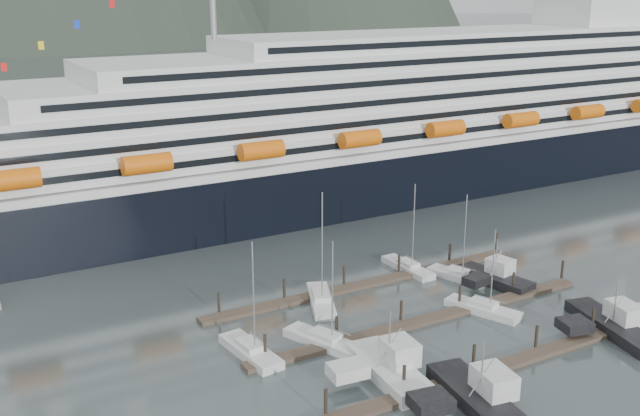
{
  "coord_description": "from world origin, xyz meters",
  "views": [
    {
      "loc": [
        -57.09,
        -62.11,
        39.18
      ],
      "look_at": [
        -8.91,
        22.0,
        9.95
      ],
      "focal_mm": 42.0,
      "sensor_mm": 36.0,
      "label": 1
    }
  ],
  "objects_px": {
    "sailboat_c": "(483,310)",
    "sailboat_f": "(457,276)",
    "sailboat_g": "(408,268)",
    "trawler_c": "(612,325)",
    "trawler_e": "(494,278)",
    "trawler_b": "(387,368)",
    "sailboat_a": "(251,352)",
    "sailboat_b": "(325,342)",
    "trawler_a": "(479,399)",
    "sailboat_e": "(321,301)",
    "cruise_ship": "(409,127)"
  },
  "relations": [
    {
      "from": "sailboat_c",
      "to": "sailboat_e",
      "type": "xyz_separation_m",
      "value": [
        -16.13,
        12.15,
        0.03
      ]
    },
    {
      "from": "sailboat_b",
      "to": "sailboat_f",
      "type": "xyz_separation_m",
      "value": [
        25.79,
        8.08,
        -0.01
      ]
    },
    {
      "from": "trawler_b",
      "to": "sailboat_c",
      "type": "bearing_deg",
      "value": -64.06
    },
    {
      "from": "sailboat_g",
      "to": "trawler_c",
      "type": "height_order",
      "value": "sailboat_g"
    },
    {
      "from": "sailboat_e",
      "to": "sailboat_g",
      "type": "height_order",
      "value": "sailboat_e"
    },
    {
      "from": "cruise_ship",
      "to": "sailboat_c",
      "type": "height_order",
      "value": "cruise_ship"
    },
    {
      "from": "sailboat_c",
      "to": "trawler_c",
      "type": "bearing_deg",
      "value": -161.8
    },
    {
      "from": "sailboat_a",
      "to": "trawler_e",
      "type": "height_order",
      "value": "sailboat_a"
    },
    {
      "from": "sailboat_a",
      "to": "sailboat_g",
      "type": "bearing_deg",
      "value": -73.85
    },
    {
      "from": "sailboat_c",
      "to": "sailboat_f",
      "type": "bearing_deg",
      "value": -44.52
    },
    {
      "from": "sailboat_g",
      "to": "trawler_b",
      "type": "relative_size",
      "value": 1.04
    },
    {
      "from": "cruise_ship",
      "to": "sailboat_g",
      "type": "height_order",
      "value": "cruise_ship"
    },
    {
      "from": "sailboat_g",
      "to": "trawler_b",
      "type": "xyz_separation_m",
      "value": [
        -19.68,
        -23.28,
        0.59
      ]
    },
    {
      "from": "sailboat_e",
      "to": "sailboat_a",
      "type": "bearing_deg",
      "value": 143.73
    },
    {
      "from": "sailboat_a",
      "to": "sailboat_g",
      "type": "relative_size",
      "value": 1.05
    },
    {
      "from": "sailboat_c",
      "to": "trawler_c",
      "type": "distance_m",
      "value": 14.92
    },
    {
      "from": "sailboat_e",
      "to": "trawler_b",
      "type": "relative_size",
      "value": 1.22
    },
    {
      "from": "sailboat_c",
      "to": "trawler_c",
      "type": "xyz_separation_m",
      "value": [
        9.45,
        -11.53,
        0.5
      ]
    },
    {
      "from": "sailboat_g",
      "to": "trawler_c",
      "type": "xyz_separation_m",
      "value": [
        9.09,
        -27.66,
        0.5
      ]
    },
    {
      "from": "sailboat_c",
      "to": "trawler_a",
      "type": "relative_size",
      "value": 0.78
    },
    {
      "from": "sailboat_e",
      "to": "trawler_b",
      "type": "height_order",
      "value": "sailboat_e"
    },
    {
      "from": "sailboat_a",
      "to": "trawler_c",
      "type": "bearing_deg",
      "value": -117.47
    },
    {
      "from": "sailboat_f",
      "to": "sailboat_g",
      "type": "distance_m",
      "value": 7.17
    },
    {
      "from": "sailboat_b",
      "to": "trawler_e",
      "type": "height_order",
      "value": "sailboat_b"
    },
    {
      "from": "cruise_ship",
      "to": "sailboat_e",
      "type": "height_order",
      "value": "cruise_ship"
    },
    {
      "from": "cruise_ship",
      "to": "trawler_c",
      "type": "xyz_separation_m",
      "value": [
        -17.92,
        -64.87,
        -11.14
      ]
    },
    {
      "from": "trawler_a",
      "to": "trawler_c",
      "type": "bearing_deg",
      "value": -69.87
    },
    {
      "from": "trawler_c",
      "to": "sailboat_f",
      "type": "bearing_deg",
      "value": 25.81
    },
    {
      "from": "trawler_a",
      "to": "sailboat_e",
      "type": "bearing_deg",
      "value": 11.07
    },
    {
      "from": "trawler_b",
      "to": "trawler_e",
      "type": "xyz_separation_m",
      "value": [
        26.91,
        13.48,
        -0.1
      ]
    },
    {
      "from": "cruise_ship",
      "to": "trawler_b",
      "type": "xyz_separation_m",
      "value": [
        -46.68,
        -60.5,
        -11.04
      ]
    },
    {
      "from": "sailboat_c",
      "to": "cruise_ship",
      "type": "bearing_deg",
      "value": -48.31
    },
    {
      "from": "sailboat_b",
      "to": "trawler_e",
      "type": "distance_m",
      "value": 29.29
    },
    {
      "from": "trawler_a",
      "to": "trawler_b",
      "type": "height_order",
      "value": "trawler_b"
    },
    {
      "from": "sailboat_c",
      "to": "trawler_a",
      "type": "xyz_separation_m",
      "value": [
        -15.09,
        -16.37,
        0.56
      ]
    },
    {
      "from": "cruise_ship",
      "to": "sailboat_e",
      "type": "bearing_deg",
      "value": -136.56
    },
    {
      "from": "sailboat_b",
      "to": "sailboat_c",
      "type": "distance_m",
      "value": 21.49
    },
    {
      "from": "sailboat_a",
      "to": "sailboat_f",
      "type": "distance_m",
      "value": 34.6
    },
    {
      "from": "sailboat_f",
      "to": "sailboat_a",
      "type": "bearing_deg",
      "value": 82.53
    },
    {
      "from": "sailboat_e",
      "to": "trawler_a",
      "type": "distance_m",
      "value": 28.54
    },
    {
      "from": "sailboat_e",
      "to": "sailboat_g",
      "type": "xyz_separation_m",
      "value": [
        16.49,
        3.98,
        -0.03
      ]
    },
    {
      "from": "trawler_a",
      "to": "trawler_b",
      "type": "xyz_separation_m",
      "value": [
        -4.22,
        9.21,
        0.02
      ]
    },
    {
      "from": "sailboat_a",
      "to": "sailboat_b",
      "type": "relative_size",
      "value": 1.06
    },
    {
      "from": "trawler_b",
      "to": "sailboat_g",
      "type": "bearing_deg",
      "value": -34.6
    },
    {
      "from": "trawler_c",
      "to": "sailboat_e",
      "type": "bearing_deg",
      "value": 59.97
    },
    {
      "from": "sailboat_c",
      "to": "trawler_c",
      "type": "relative_size",
      "value": 0.8
    },
    {
      "from": "sailboat_f",
      "to": "sailboat_g",
      "type": "bearing_deg",
      "value": 16.75
    },
    {
      "from": "trawler_a",
      "to": "trawler_b",
      "type": "relative_size",
      "value": 1.15
    },
    {
      "from": "sailboat_e",
      "to": "sailboat_f",
      "type": "bearing_deg",
      "value": -72.37
    },
    {
      "from": "trawler_e",
      "to": "trawler_b",
      "type": "bearing_deg",
      "value": 105.43
    }
  ]
}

